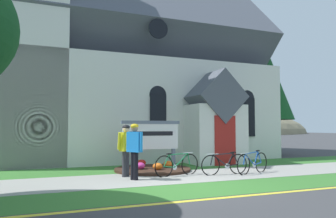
% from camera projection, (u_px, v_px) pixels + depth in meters
% --- Properties ---
extents(ground, '(140.00, 140.00, 0.00)m').
position_uv_depth(ground, '(146.00, 170.00, 12.38)').
color(ground, '#3D3D3F').
extents(sidewalk_slab, '(32.00, 2.60, 0.01)m').
position_uv_depth(sidewalk_slab, '(196.00, 175.00, 10.84)').
color(sidewalk_slab, '#99968E').
rests_on(sidewalk_slab, ground).
extents(grass_verge, '(32.00, 1.84, 0.01)m').
position_uv_depth(grass_verge, '(233.00, 187.00, 8.77)').
color(grass_verge, '#38722D').
rests_on(grass_verge, ground).
extents(church_lawn, '(24.00, 2.44, 0.01)m').
position_uv_depth(church_lawn, '(168.00, 167.00, 13.17)').
color(church_lawn, '#38722D').
rests_on(church_lawn, ground).
extents(curb_paint_stripe, '(28.00, 0.16, 0.01)m').
position_uv_depth(curb_paint_stripe, '(258.00, 195.00, 7.78)').
color(curb_paint_stripe, yellow).
rests_on(curb_paint_stripe, ground).
extents(church_building, '(14.06, 10.93, 13.30)m').
position_uv_depth(church_building, '(125.00, 73.00, 18.33)').
color(church_building, silver).
rests_on(church_building, ground).
extents(church_sign, '(2.28, 0.20, 1.85)m').
position_uv_depth(church_sign, '(151.00, 137.00, 12.26)').
color(church_sign, slate).
rests_on(church_sign, ground).
extents(flower_bed, '(2.80, 2.80, 0.34)m').
position_uv_depth(flower_bed, '(152.00, 169.00, 12.01)').
color(flower_bed, '#382319').
rests_on(flower_bed, ground).
extents(bicycle_white, '(1.69, 0.64, 0.82)m').
position_uv_depth(bicycle_white, '(253.00, 163.00, 11.35)').
color(bicycle_white, black).
rests_on(bicycle_white, ground).
extents(bicycle_silver, '(1.78, 0.08, 0.79)m').
position_uv_depth(bicycle_silver, '(225.00, 164.00, 11.09)').
color(bicycle_silver, black).
rests_on(bicycle_silver, ground).
extents(bicycle_red, '(1.75, 0.48, 0.78)m').
position_uv_depth(bicycle_red, '(177.00, 165.00, 10.80)').
color(bicycle_red, black).
rests_on(bicycle_red, ground).
extents(cyclist_in_red_jersey, '(0.60, 0.46, 1.69)m').
position_uv_depth(cyclist_in_red_jersey, '(126.00, 146.00, 10.61)').
color(cyclist_in_red_jersey, '#2D2D33').
rests_on(cyclist_in_red_jersey, ground).
extents(cyclist_in_white_jersey, '(0.44, 0.69, 1.72)m').
position_uv_depth(cyclist_in_white_jersey, '(134.00, 147.00, 9.96)').
color(cyclist_in_white_jersey, black).
rests_on(cyclist_in_white_jersey, ground).
extents(roadside_conifer, '(4.11, 4.11, 7.83)m').
position_uv_depth(roadside_conifer, '(258.00, 72.00, 19.70)').
color(roadside_conifer, '#3D2D1E').
rests_on(roadside_conifer, ground).
extents(distant_hill, '(102.50, 49.54, 17.27)m').
position_uv_depth(distant_hill, '(113.00, 134.00, 73.48)').
color(distant_hill, '#847A5B').
rests_on(distant_hill, ground).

